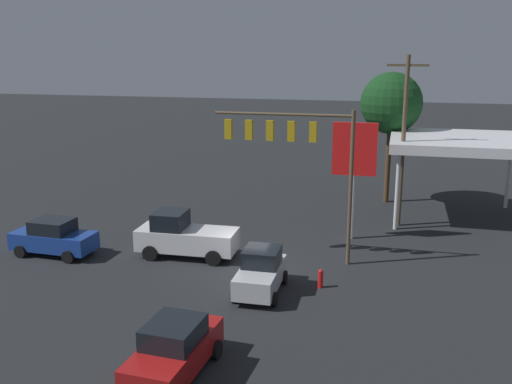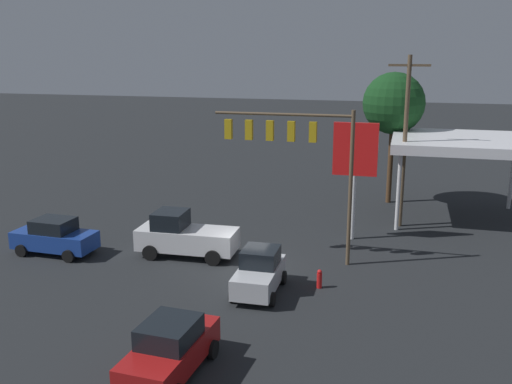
{
  "view_description": "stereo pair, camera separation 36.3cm",
  "coord_description": "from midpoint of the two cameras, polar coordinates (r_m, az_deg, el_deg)",
  "views": [
    {
      "loc": [
        -6.99,
        25.76,
        10.53
      ],
      "look_at": [
        0.0,
        -2.0,
        3.43
      ],
      "focal_mm": 40.0,
      "sensor_mm": 36.0,
      "label": 1
    },
    {
      "loc": [
        -7.34,
        25.67,
        10.53
      ],
      "look_at": [
        0.0,
        -2.0,
        3.43
      ],
      "focal_mm": 40.0,
      "sensor_mm": 36.0,
      "label": 2
    }
  ],
  "objects": [
    {
      "name": "ground_plane",
      "position": [
        28.7,
        -1.35,
        -7.6
      ],
      "size": [
        200.0,
        200.0,
        0.0
      ],
      "primitive_type": "plane",
      "color": "black"
    },
    {
      "name": "traffic_signal_assembly",
      "position": [
        28.37,
        3.47,
        4.72
      ],
      "size": [
        7.02,
        0.43,
        7.8
      ],
      "color": "brown",
      "rests_on": "ground"
    },
    {
      "name": "utility_pole",
      "position": [
        35.31,
        14.24,
        5.23
      ],
      "size": [
        2.4,
        0.26,
        10.32
      ],
      "color": "brown",
      "rests_on": "ground"
    },
    {
      "name": "gas_station_canopy",
      "position": [
        38.14,
        19.47,
        4.65
      ],
      "size": [
        8.53,
        8.11,
        5.26
      ],
      "color": "silver",
      "rests_on": "ground"
    },
    {
      "name": "price_sign",
      "position": [
        32.25,
        9.5,
        3.69
      ],
      "size": [
        2.47,
        0.27,
        6.71
      ],
      "color": "silver",
      "rests_on": "ground"
    },
    {
      "name": "pickup_parked",
      "position": [
        30.17,
        -7.52,
        -4.39
      ],
      "size": [
        5.27,
        2.4,
        2.4
      ],
      "rotation": [
        0.0,
        0.0,
        0.03
      ],
      "color": "silver",
      "rests_on": "ground"
    },
    {
      "name": "hatchback_crossing",
      "position": [
        25.65,
        0.06,
        -8.0
      ],
      "size": [
        2.02,
        3.83,
        1.97
      ],
      "rotation": [
        0.0,
        0.0,
        1.59
      ],
      "color": "silver",
      "rests_on": "ground"
    },
    {
      "name": "sedan_far",
      "position": [
        19.73,
        -8.7,
        -15.3
      ],
      "size": [
        2.28,
        4.5,
        1.93
      ],
      "rotation": [
        0.0,
        0.0,
        1.51
      ],
      "color": "maroon",
      "rests_on": "ground"
    },
    {
      "name": "sedan_waiting",
      "position": [
        32.1,
        -19.89,
        -4.29
      ],
      "size": [
        4.46,
        2.19,
        1.93
      ],
      "rotation": [
        0.0,
        0.0,
        -0.04
      ],
      "color": "navy",
      "rests_on": "ground"
    },
    {
      "name": "street_tree",
      "position": [
        40.73,
        13.13,
        8.6
      ],
      "size": [
        4.24,
        4.24,
        9.16
      ],
      "color": "#4C331E",
      "rests_on": "ground"
    },
    {
      "name": "fire_hydrant",
      "position": [
        26.43,
        6.08,
        -8.6
      ],
      "size": [
        0.24,
        0.24,
        0.88
      ],
      "color": "red",
      "rests_on": "ground"
    }
  ]
}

